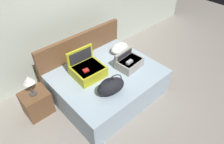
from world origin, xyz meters
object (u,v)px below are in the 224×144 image
Objects in this scene: nightstand at (37,103)px; table_lamp at (29,81)px; bed at (108,84)px; hard_case_large at (88,70)px; pillow_near_headboard at (119,48)px; hard_case_medium at (129,63)px; duffel_bag at (111,86)px.

table_lamp reaches higher than nightstand.
table_lamp reaches higher than bed.
pillow_near_headboard is at bearing 11.13° from hard_case_large.
table_lamp reaches higher than pillow_near_headboard.
hard_case_large is 1.05m from nightstand.
hard_case_medium is 0.52m from pillow_near_headboard.
table_lamp is at bearing 164.46° from hard_case_large.
nightstand is (-1.20, 0.50, -0.03)m from bed.
pillow_near_headboard is at bearing 39.13° from duffel_bag.
duffel_bag is (-0.69, -0.26, 0.03)m from hard_case_medium.
table_lamp is at bearing 136.12° from duffel_bag.
duffel_bag is at bearing -43.88° from nightstand.
hard_case_large is 0.92m from pillow_near_headboard.
duffel_bag is 1.25× the size of pillow_near_headboard.
bed is 4.87× the size of table_lamp.
pillow_near_headboard is 0.89× the size of nightstand.
hard_case_medium is 1.05× the size of nightstand.
table_lamp is (-0.93, 0.89, 0.09)m from duffel_bag.
hard_case_large is 0.77m from hard_case_medium.
table_lamp is (0.00, -0.00, 0.52)m from nightstand.
hard_case_large is at bearing -17.96° from nightstand.
hard_case_large is 1.32× the size of pillow_near_headboard.
duffel_bag reaches higher than nightstand.
duffel_bag is (-0.28, -0.39, 0.40)m from bed.
hard_case_medium is (0.70, -0.34, -0.02)m from hard_case_large.
duffel_bag reaches higher than table_lamp.
table_lamp is at bearing 153.68° from hard_case_medium.
table_lamp is (-1.20, 0.50, 0.49)m from bed.
hard_case_medium reaches higher than bed.
pillow_near_headboard reaches higher than nightstand.
nightstand is at bearing 175.08° from pillow_near_headboard.
hard_case_large reaches higher than duffel_bag.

